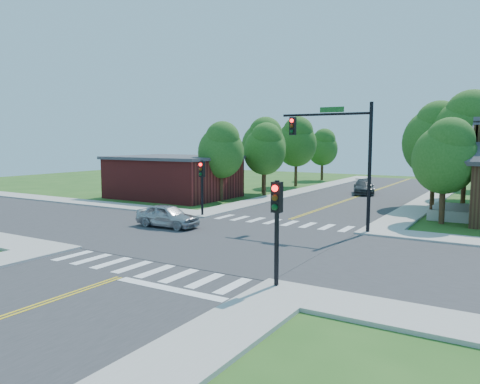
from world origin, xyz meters
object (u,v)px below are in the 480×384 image
Objects in this scene: car_dgrey at (364,187)px; signal_pole_nw at (202,178)px; car_silver at (168,216)px; signal_mast_ne at (340,146)px; signal_pole_se at (277,214)px.

signal_pole_nw is at bearing -124.11° from car_dgrey.
car_dgrey is at bearing -11.86° from car_silver.
signal_mast_ne is 1.89× the size of signal_pole_se.
car_dgrey is (4.95, 22.94, -0.01)m from car_silver.
car_silver is (0.55, -4.24, -1.98)m from signal_pole_nw.
signal_pole_se reaches higher than car_silver.
car_dgrey is at bearing 73.63° from signal_pole_nw.
signal_pole_se is 30.50m from car_dgrey.
signal_mast_ne is 1.89× the size of signal_pole_nw.
signal_mast_ne is 11.55m from signal_pole_se.
car_dgrey is at bearing 100.81° from signal_pole_se.
signal_pole_se is 0.77× the size of car_dgrey.
car_dgrey is (-4.02, 18.69, -4.19)m from signal_mast_ne.
signal_mast_ne is at bearing -64.33° from car_silver.
signal_pole_nw is (-11.20, 11.20, 0.00)m from signal_pole_se.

